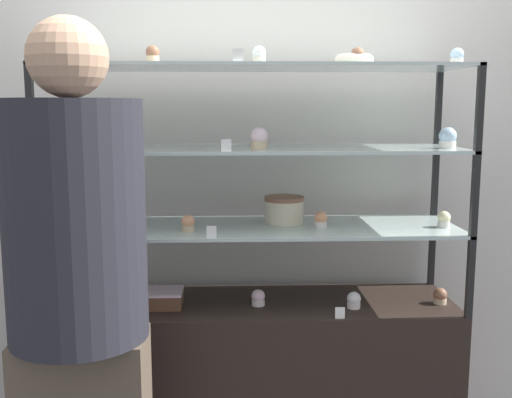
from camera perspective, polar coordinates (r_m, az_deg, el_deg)
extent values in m
cube|color=silver|center=(2.71, -0.31, 4.62)|extent=(8.00, 0.05, 2.60)
cube|color=black|center=(2.60, 0.00, -17.26)|extent=(1.60, 0.46, 0.71)
cube|color=black|center=(2.71, -17.12, -4.95)|extent=(0.02, 0.02, 0.31)
cube|color=black|center=(2.76, 16.41, -4.66)|extent=(0.02, 0.02, 0.31)
cube|color=black|center=(2.31, -19.85, -7.45)|extent=(0.02, 0.02, 0.31)
cube|color=black|center=(2.37, 19.73, -7.03)|extent=(0.02, 0.02, 0.31)
cube|color=#B2C6C1|center=(2.38, 0.00, -2.74)|extent=(1.60, 0.46, 0.01)
cube|color=black|center=(2.66, -17.42, 1.61)|extent=(0.02, 0.02, 0.31)
cube|color=black|center=(2.71, 16.69, 1.77)|extent=(0.02, 0.02, 0.31)
cube|color=black|center=(2.25, -20.26, 0.22)|extent=(0.02, 0.02, 0.31)
cube|color=black|center=(2.31, 20.13, 0.45)|extent=(0.02, 0.02, 0.31)
cube|color=#B2C6C1|center=(2.34, 0.00, 4.78)|extent=(1.60, 0.46, 0.01)
cube|color=black|center=(2.64, -17.73, 8.35)|extent=(0.02, 0.02, 0.31)
cube|color=black|center=(2.69, 16.99, 8.38)|extent=(0.02, 0.02, 0.31)
cube|color=black|center=(2.23, -20.69, 8.19)|extent=(0.02, 0.02, 0.31)
cube|color=black|center=(2.29, 20.54, 8.20)|extent=(0.02, 0.02, 0.31)
cube|color=#B2C6C1|center=(2.34, 0.00, 12.44)|extent=(1.60, 0.46, 0.01)
cylinder|color=beige|center=(2.44, 2.70, -1.23)|extent=(0.16, 0.16, 0.09)
cylinder|color=#8C5B42|center=(2.43, 2.71, 0.05)|extent=(0.16, 0.16, 0.02)
cube|color=brown|center=(2.44, -10.10, -9.41)|extent=(0.26, 0.14, 0.05)
cube|color=silver|center=(2.43, -10.12, -8.68)|extent=(0.26, 0.14, 0.01)
cylinder|color=#CCB28C|center=(2.47, -18.01, -9.87)|extent=(0.05, 0.05, 0.02)
sphere|color=#8C5B42|center=(2.46, -18.04, -9.29)|extent=(0.05, 0.05, 0.05)
cylinder|color=white|center=(2.41, 0.21, -9.84)|extent=(0.05, 0.05, 0.02)
sphere|color=silver|center=(2.40, 0.21, -9.24)|extent=(0.05, 0.05, 0.05)
cylinder|color=white|center=(2.41, 9.29, -9.94)|extent=(0.05, 0.05, 0.02)
sphere|color=white|center=(2.41, 9.30, -9.35)|extent=(0.05, 0.05, 0.05)
cylinder|color=#CCB28C|center=(2.54, 17.10, -9.25)|extent=(0.05, 0.05, 0.02)
sphere|color=#8C5B42|center=(2.54, 17.13, -8.69)|extent=(0.05, 0.05, 0.05)
cube|color=white|center=(2.29, 8.00, -10.70)|extent=(0.04, 0.00, 0.04)
cylinder|color=white|center=(2.35, -18.39, -2.87)|extent=(0.05, 0.05, 0.03)
sphere|color=#8C5B42|center=(2.35, -18.42, -2.23)|extent=(0.05, 0.05, 0.05)
cylinder|color=#CCB28C|center=(2.29, -6.49, -2.78)|extent=(0.05, 0.05, 0.03)
sphere|color=#E5996B|center=(2.28, -6.50, -2.13)|extent=(0.05, 0.05, 0.05)
cylinder|color=white|center=(2.36, 6.17, -2.44)|extent=(0.05, 0.05, 0.03)
sphere|color=#E5996B|center=(2.35, 6.18, -1.80)|extent=(0.05, 0.05, 0.05)
cylinder|color=white|center=(2.47, 17.45, -2.29)|extent=(0.05, 0.05, 0.03)
sphere|color=#F4EAB2|center=(2.46, 17.47, -1.68)|extent=(0.05, 0.05, 0.05)
cube|color=white|center=(2.17, -4.26, -3.14)|extent=(0.04, 0.00, 0.04)
cylinder|color=#CCB28C|center=(2.32, -18.15, 4.83)|extent=(0.06, 0.06, 0.03)
sphere|color=white|center=(2.32, -18.19, 5.64)|extent=(0.07, 0.07, 0.07)
cylinder|color=#CCB28C|center=(2.25, 0.28, 5.15)|extent=(0.06, 0.06, 0.03)
sphere|color=silver|center=(2.25, 0.28, 5.99)|extent=(0.07, 0.07, 0.07)
cylinder|color=white|center=(2.39, 17.76, 4.95)|extent=(0.06, 0.06, 0.03)
sphere|color=silver|center=(2.39, 17.80, 5.74)|extent=(0.07, 0.07, 0.07)
cube|color=white|center=(2.13, -2.85, 5.12)|extent=(0.04, 0.00, 0.04)
cylinder|color=white|center=(2.39, -18.89, 12.35)|extent=(0.05, 0.05, 0.03)
sphere|color=silver|center=(2.39, -18.92, 12.99)|extent=(0.05, 0.05, 0.05)
cylinder|color=#CCB28C|center=(2.24, -9.81, 12.96)|extent=(0.05, 0.05, 0.03)
sphere|color=#8C5B42|center=(2.24, -9.83, 13.63)|extent=(0.05, 0.05, 0.05)
cylinder|color=beige|center=(2.23, 0.30, 13.10)|extent=(0.05, 0.05, 0.03)
sphere|color=white|center=(2.23, 0.30, 13.77)|extent=(0.05, 0.05, 0.05)
cylinder|color=beige|center=(2.31, 9.62, 12.82)|extent=(0.05, 0.05, 0.03)
sphere|color=#8C5B42|center=(2.32, 9.64, 13.47)|extent=(0.05, 0.05, 0.05)
cylinder|color=white|center=(2.43, 18.58, 12.30)|extent=(0.05, 0.05, 0.03)
sphere|color=silver|center=(2.43, 18.61, 12.92)|extent=(0.05, 0.05, 0.05)
cube|color=white|center=(2.13, -1.72, 13.55)|extent=(0.04, 0.00, 0.04)
torus|color=#EFE5CC|center=(2.36, 9.34, 12.96)|extent=(0.15, 0.15, 0.04)
cylinder|color=#26262D|center=(1.83, -16.84, -2.02)|extent=(0.41, 0.41, 0.71)
sphere|color=tan|center=(1.80, -17.51, 12.77)|extent=(0.23, 0.23, 0.23)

